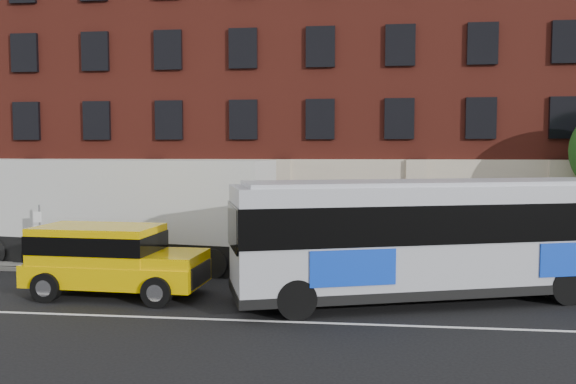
# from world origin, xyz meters

# --- Properties ---
(ground) EXTENTS (120.00, 120.00, 0.00)m
(ground) POSITION_xyz_m (0.00, 0.00, 0.00)
(ground) COLOR black
(ground) RESTS_ON ground
(sidewalk) EXTENTS (60.00, 6.00, 0.15)m
(sidewalk) POSITION_xyz_m (0.00, 9.00, 0.07)
(sidewalk) COLOR #99978B
(sidewalk) RESTS_ON ground
(kerb) EXTENTS (60.00, 0.25, 0.15)m
(kerb) POSITION_xyz_m (0.00, 6.00, 0.07)
(kerb) COLOR #99978B
(kerb) RESTS_ON ground
(lane_line) EXTENTS (60.00, 0.12, 0.01)m
(lane_line) POSITION_xyz_m (0.00, 0.50, 0.01)
(lane_line) COLOR white
(lane_line) RESTS_ON ground
(building) EXTENTS (30.00, 12.10, 15.00)m
(building) POSITION_xyz_m (-0.01, 16.92, 7.58)
(building) COLOR maroon
(building) RESTS_ON sidewalk
(sign_pole) EXTENTS (0.30, 0.20, 2.50)m
(sign_pole) POSITION_xyz_m (-8.50, 6.15, 1.45)
(sign_pole) COLOR slate
(sign_pole) RESTS_ON ground
(city_bus) EXTENTS (13.53, 6.76, 3.64)m
(city_bus) POSITION_xyz_m (6.29, 3.50, 2.01)
(city_bus) COLOR #B3B5BE
(city_bus) RESTS_ON ground
(yellow_suv) EXTENTS (5.82, 2.75, 2.20)m
(yellow_suv) POSITION_xyz_m (-4.27, 2.73, 1.26)
(yellow_suv) COLOR #FBC800
(yellow_suv) RESTS_ON ground
(shipping_container) EXTENTS (12.76, 4.44, 4.17)m
(shipping_container) POSITION_xyz_m (-6.07, 7.60, 2.06)
(shipping_container) COLOR black
(shipping_container) RESTS_ON ground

